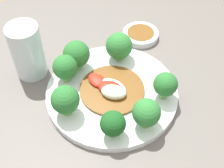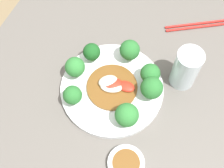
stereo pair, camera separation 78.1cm
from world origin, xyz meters
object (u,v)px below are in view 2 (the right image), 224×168
chopsticks (199,25)px  broccoli_south (151,89)px  broccoli_southwest (127,115)px  broccoli_north (75,67)px  broccoli_east (130,50)px  broccoli_southeast (150,74)px  drinking_glass (186,68)px  broccoli_northeast (92,52)px  sauce_dish (126,163)px  broccoli_northwest (73,95)px  plate (112,89)px  stirfry_center (112,85)px

chopsticks → broccoli_south: bearing=169.2°
broccoli_south → chopsticks: (0.28, -0.05, -0.05)m
broccoli_southwest → broccoli_north: (0.07, 0.17, 0.00)m
broccoli_east → broccoli_southwest: size_ratio=1.01×
broccoli_southeast → drinking_glass: size_ratio=0.51×
broccoli_southwest → broccoli_southeast: bearing=-5.3°
broccoli_northeast → sauce_dish: 0.30m
broccoli_east → broccoli_southwest: bearing=-160.0°
broccoli_southeast → broccoli_northeast: 0.17m
broccoli_east → broccoli_southwest: same height
broccoli_north → drinking_glass: size_ratio=0.52×
broccoli_northwest → broccoli_south: bearing=-61.7°
broccoli_east → broccoli_northeast: bearing=114.9°
broccoli_south → drinking_glass: size_ratio=0.55×
broccoli_east → broccoli_northwest: (-0.18, 0.08, -0.00)m
plate → broccoli_east: 0.11m
plate → chopsticks: bearing=-27.1°
stirfry_center → sauce_dish: 0.20m
broccoli_southeast → broccoli_northwest: broccoli_southeast is taller
chopsticks → sauce_dish: (-0.46, 0.04, 0.00)m
chopsticks → broccoli_southeast: bearing=163.4°
broccoli_south → broccoli_north: bearing=95.4°
broccoli_north → broccoli_northeast: (0.06, -0.02, -0.00)m
stirfry_center → plate: bearing=-141.0°
broccoli_northeast → drinking_glass: 0.25m
plate → stirfry_center: stirfry_center is taller
broccoli_southeast → broccoli_north: same height
broccoli_southeast → broccoli_east: bearing=59.8°
broccoli_northeast → plate: bearing=-125.2°
broccoli_southeast → sauce_dish: 0.23m
broccoli_southwest → sauce_dish: 0.11m
broccoli_southeast → broccoli_east: size_ratio=0.95×
chopsticks → plate: bearing=152.9°
plate → broccoli_southeast: bearing=-53.8°
broccoli_southeast → broccoli_northeast: bearing=89.7°
broccoli_south → stirfry_center: (-0.02, 0.10, -0.03)m
broccoli_southeast → sauce_dish: size_ratio=0.72×
plate → broccoli_northwest: size_ratio=4.45×
plate → drinking_glass: size_ratio=2.20×
plate → broccoli_northeast: broccoli_northeast is taller
broccoli_south → broccoli_northeast: 0.19m
broccoli_northwest → broccoli_east: bearing=-24.3°
broccoli_southwest → drinking_glass: 0.19m
broccoli_northwest → sauce_dish: size_ratio=0.70×
broccoli_northwest → chopsticks: (0.37, -0.22, -0.05)m
broccoli_southwest → broccoli_north: size_ratio=1.03×
broccoli_east → sauce_dish: bearing=-159.1°
broccoli_southwest → broccoli_northeast: 0.20m
plate → broccoli_northeast: 0.11m
stirfry_center → chopsticks: stirfry_center is taller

